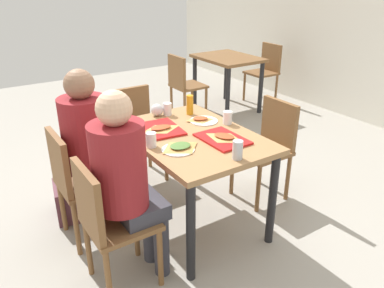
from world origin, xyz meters
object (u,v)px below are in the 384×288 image
at_px(chair_left_end, 136,127).
at_px(soda_can, 238,150).
at_px(handbag, 66,201).
at_px(pizza_slice_d, 180,146).
at_px(person_in_red, 92,142).
at_px(background_chair_near, 183,82).
at_px(plastic_cup_b, 151,140).
at_px(pizza_slice_a, 161,128).
at_px(background_chair_far, 266,68).
at_px(chair_near_left, 76,179).
at_px(paper_plate_near_edge, 178,149).
at_px(tray_red_far, 222,139).
at_px(main_table, 192,147).
at_px(condiment_bottle, 190,105).
at_px(plastic_cup_a, 227,118).
at_px(foil_bundle, 157,110).
at_px(background_table, 228,66).
at_px(pizza_slice_b, 224,137).
at_px(plastic_cup_c, 167,109).
at_px(chair_near_right, 107,218).
at_px(pizza_slice_c, 200,119).
at_px(paper_plate_center, 204,121).
at_px(tray_red_near, 161,129).
at_px(chair_far_side, 269,142).
at_px(person_in_brown_jacket, 126,175).

height_order(chair_left_end, soda_can, soda_can).
bearing_deg(handbag, pizza_slice_d, 37.16).
xyz_separation_m(person_in_red, background_chair_near, (-1.77, 1.86, -0.25)).
bearing_deg(plastic_cup_b, pizza_slice_a, 137.77).
bearing_deg(handbag, soda_can, 36.35).
height_order(soda_can, background_chair_far, soda_can).
relative_size(chair_near_left, handbag, 2.68).
bearing_deg(paper_plate_near_edge, tray_red_far, 85.26).
distance_m(main_table, condiment_bottle, 0.47).
bearing_deg(pizza_slice_d, plastic_cup_a, 109.37).
relative_size(condiment_bottle, foil_bundle, 1.60).
bearing_deg(background_table, chair_near_left, -57.09).
bearing_deg(person_in_red, plastic_cup_a, 75.48).
relative_size(tray_red_far, pizza_slice_b, 1.43).
distance_m(foil_bundle, background_chair_far, 3.13).
xyz_separation_m(pizza_slice_d, plastic_cup_b, (-0.13, -0.14, 0.03)).
bearing_deg(plastic_cup_b, plastic_cup_c, 140.18).
bearing_deg(main_table, background_chair_near, 149.50).
relative_size(chair_near_right, background_chair_far, 1.00).
bearing_deg(plastic_cup_b, pizza_slice_c, 112.02).
bearing_deg(chair_left_end, chair_near_left, -49.68).
height_order(tray_red_far, pizza_slice_a, pizza_slice_a).
bearing_deg(person_in_red, chair_near_left, -90.00).
bearing_deg(paper_plate_center, plastic_cup_a, 40.38).
height_order(plastic_cup_a, background_table, plastic_cup_a).
bearing_deg(person_in_red, condiment_bottle, 95.62).
bearing_deg(paper_plate_near_edge, main_table, 127.58).
height_order(tray_red_near, plastic_cup_a, plastic_cup_a).
xyz_separation_m(chair_near_left, foil_bundle, (-0.20, 0.77, 0.31)).
bearing_deg(chair_far_side, person_in_brown_jacket, -78.76).
relative_size(person_in_brown_jacket, background_table, 1.41).
distance_m(chair_far_side, plastic_cup_b, 1.17).
xyz_separation_m(main_table, plastic_cup_a, (-0.03, 0.34, 0.15)).
bearing_deg(background_chair_near, pizza_slice_a, -36.08).
relative_size(pizza_slice_d, plastic_cup_b, 2.26).
bearing_deg(chair_near_left, main_table, 70.09).
bearing_deg(condiment_bottle, background_chair_far, 124.43).
bearing_deg(chair_near_right, tray_red_near, 126.90).
bearing_deg(background_chair_near, tray_red_near, -36.10).
relative_size(tray_red_near, paper_plate_center, 1.64).
bearing_deg(pizza_slice_d, pizza_slice_c, 131.35).
bearing_deg(soda_can, plastic_cup_b, -141.43).
xyz_separation_m(pizza_slice_b, pizza_slice_c, (-0.40, 0.07, -0.01)).
bearing_deg(tray_red_far, background_table, 141.05).
distance_m(person_in_brown_jacket, paper_plate_center, 0.98).
distance_m(plastic_cup_a, plastic_cup_c, 0.51).
xyz_separation_m(pizza_slice_c, plastic_cup_b, (0.22, -0.55, 0.03)).
xyz_separation_m(chair_near_right, background_table, (-2.34, 2.73, 0.13)).
distance_m(chair_near_right, background_chair_near, 3.08).
height_order(pizza_slice_b, pizza_slice_d, pizza_slice_b).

